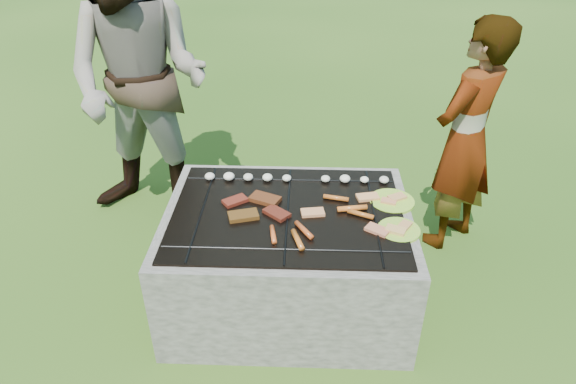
% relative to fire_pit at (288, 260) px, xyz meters
% --- Properties ---
extents(lawn, '(60.00, 60.00, 0.00)m').
position_rel_fire_pit_xyz_m(lawn, '(0.00, 0.00, -0.28)').
color(lawn, '#1E4210').
rests_on(lawn, ground).
extents(fire_pit, '(1.30, 1.00, 0.62)m').
position_rel_fire_pit_xyz_m(fire_pit, '(0.00, 0.00, 0.00)').
color(fire_pit, '#A8A195').
rests_on(fire_pit, ground).
extents(mushrooms, '(1.06, 0.06, 0.04)m').
position_rel_fire_pit_xyz_m(mushrooms, '(-0.00, 0.31, 0.35)').
color(mushrooms, beige).
rests_on(mushrooms, fire_pit).
extents(pork_slabs, '(0.38, 0.30, 0.02)m').
position_rel_fire_pit_xyz_m(pork_slabs, '(-0.17, 0.02, 0.34)').
color(pork_slabs, '#9F2D1D').
rests_on(pork_slabs, fire_pit).
extents(sausages, '(0.53, 0.48, 0.03)m').
position_rel_fire_pit_xyz_m(sausages, '(0.19, -0.09, 0.34)').
color(sausages, orange).
rests_on(sausages, fire_pit).
extents(bread_on_grate, '(0.45, 0.41, 0.02)m').
position_rel_fire_pit_xyz_m(bread_on_grate, '(0.33, -0.01, 0.34)').
color(bread_on_grate, tan).
rests_on(bread_on_grate, fire_pit).
extents(plate_far, '(0.32, 0.32, 0.03)m').
position_rel_fire_pit_xyz_m(plate_far, '(0.56, 0.12, 0.33)').
color(plate_far, '#C8FF3C').
rests_on(plate_far, fire_pit).
extents(plate_near, '(0.26, 0.26, 0.03)m').
position_rel_fire_pit_xyz_m(plate_near, '(0.56, -0.14, 0.33)').
color(plate_near, gold).
rests_on(plate_near, fire_pit).
extents(cook, '(0.64, 0.63, 1.48)m').
position_rel_fire_pit_xyz_m(cook, '(1.06, 0.63, 0.46)').
color(cook, '#A29187').
rests_on(cook, ground).
extents(bystander, '(1.10, 0.93, 1.97)m').
position_rel_fire_pit_xyz_m(bystander, '(-0.98, 0.88, 0.70)').
color(bystander, gray).
rests_on(bystander, ground).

